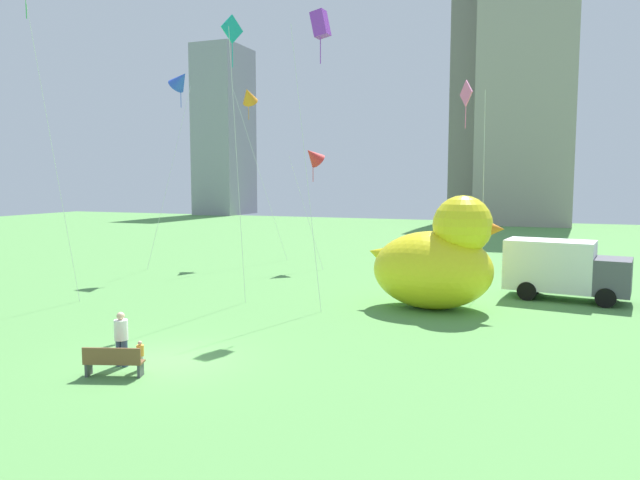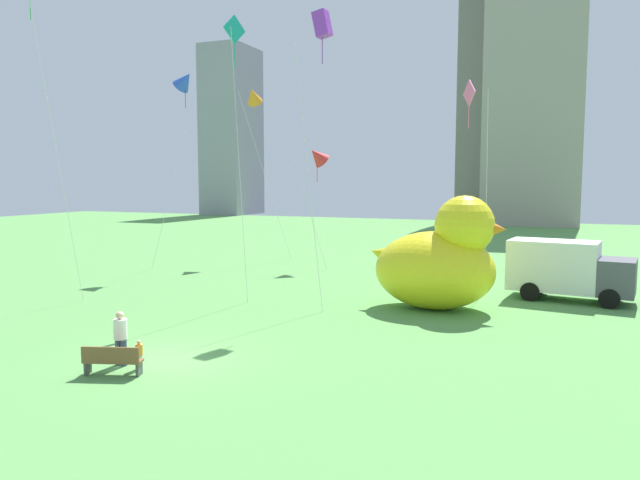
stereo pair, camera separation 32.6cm
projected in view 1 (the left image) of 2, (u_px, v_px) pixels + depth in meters
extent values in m
plane|color=#569449|center=(170.00, 360.00, 18.94)|extent=(140.00, 140.00, 0.00)
cube|color=brown|center=(114.00, 362.00, 17.41)|extent=(1.78, 0.96, 0.06)
cube|color=brown|center=(111.00, 356.00, 17.19)|extent=(1.66, 0.59, 0.45)
cube|color=#47474C|center=(89.00, 369.00, 17.47)|extent=(0.19, 0.38, 0.39)
cube|color=#47474C|center=(141.00, 370.00, 17.39)|extent=(0.19, 0.38, 0.39)
cylinder|color=#38476B|center=(119.00, 353.00, 18.36)|extent=(0.19, 0.19, 0.84)
cylinder|color=#38476B|center=(125.00, 353.00, 18.28)|extent=(0.19, 0.19, 0.84)
cylinder|color=white|center=(121.00, 330.00, 18.25)|extent=(0.42, 0.42, 0.63)
sphere|color=#D8AD8C|center=(121.00, 316.00, 18.20)|extent=(0.24, 0.24, 0.24)
cylinder|color=silver|center=(139.00, 363.00, 17.98)|extent=(0.10, 0.10, 0.45)
cylinder|color=silver|center=(142.00, 363.00, 17.94)|extent=(0.10, 0.10, 0.45)
cylinder|color=gold|center=(140.00, 350.00, 17.92)|extent=(0.22, 0.22, 0.33)
sphere|color=#D8AD8C|center=(140.00, 343.00, 17.89)|extent=(0.13, 0.13, 0.13)
ellipsoid|color=yellow|center=(432.00, 270.00, 26.49)|extent=(5.34, 3.94, 3.48)
sphere|color=yellow|center=(463.00, 225.00, 25.82)|extent=(2.60, 2.60, 2.60)
cone|color=orange|center=(490.00, 229.00, 25.42)|extent=(1.17, 1.17, 1.17)
cone|color=yellow|center=(382.00, 255.00, 27.26)|extent=(1.59, 1.39, 1.68)
cube|color=white|center=(550.00, 265.00, 28.78)|extent=(4.31, 2.85, 2.40)
cube|color=#4C4C56|center=(613.00, 277.00, 27.45)|extent=(1.88, 2.50, 1.68)
cylinder|color=black|center=(607.00, 294.00, 27.64)|extent=(1.24, 2.50, 0.90)
cylinder|color=black|center=(531.00, 287.00, 29.30)|extent=(1.24, 2.50, 0.90)
cube|color=gray|center=(224.00, 132.00, 99.07)|extent=(7.14, 9.60, 27.63)
cube|color=gray|center=(483.00, 104.00, 83.24)|extent=(8.15, 7.60, 32.68)
cube|color=#9E938C|center=(528.00, 62.00, 76.05)|extent=(11.75, 11.14, 41.68)
cylinder|color=silver|center=(306.00, 168.00, 25.91)|extent=(1.72, 0.73, 12.57)
cube|color=purple|center=(320.00, 24.00, 25.94)|extent=(0.83, 0.64, 1.21)
cylinder|color=purple|center=(320.00, 45.00, 26.03)|extent=(0.04, 0.04, 1.60)
cylinder|color=silver|center=(237.00, 169.00, 27.09)|extent=(0.40, 0.57, 12.55)
cube|color=teal|center=(232.00, 29.00, 26.72)|extent=(0.50, 1.21, 1.27)
cylinder|color=teal|center=(232.00, 49.00, 26.81)|extent=(0.04, 0.04, 1.60)
cylinder|color=silver|center=(483.00, 196.00, 29.09)|extent=(0.12, 1.91, 9.97)
cube|color=pink|center=(466.00, 93.00, 28.88)|extent=(0.76, 1.09, 1.27)
cylinder|color=pink|center=(466.00, 112.00, 28.97)|extent=(0.04, 0.04, 1.60)
cylinder|color=silver|center=(306.00, 212.00, 38.08)|extent=(2.39, 0.06, 7.35)
cone|color=red|center=(313.00, 156.00, 38.80)|extent=(1.80, 1.90, 1.55)
cylinder|color=red|center=(313.00, 169.00, 38.89)|extent=(0.04, 0.04, 1.60)
cylinder|color=silver|center=(52.00, 145.00, 26.36)|extent=(0.18, 2.42, 14.60)
cylinder|color=green|center=(26.00, 0.00, 26.21)|extent=(0.04, 0.04, 1.60)
cylinder|color=silver|center=(261.00, 178.00, 41.18)|extent=(2.48, 3.17, 11.77)
cone|color=orange|center=(248.00, 96.00, 42.29)|extent=(1.31, 1.69, 1.56)
cylinder|color=orange|center=(249.00, 108.00, 42.38)|extent=(0.04, 0.04, 1.60)
cylinder|color=silver|center=(169.00, 176.00, 38.84)|extent=(1.56, 3.14, 11.98)
cone|color=blue|center=(180.00, 80.00, 36.97)|extent=(1.72, 1.36, 1.55)
cylinder|color=blue|center=(181.00, 95.00, 37.06)|extent=(0.04, 0.04, 1.60)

